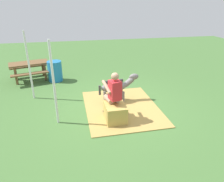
{
  "coord_description": "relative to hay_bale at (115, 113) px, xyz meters",
  "views": [
    {
      "loc": [
        -5.55,
        1.35,
        3.05
      ],
      "look_at": [
        0.08,
        0.17,
        0.55
      ],
      "focal_mm": 33.55,
      "sensor_mm": 36.0,
      "label": 1
    }
  ],
  "objects": [
    {
      "name": "hay_patch",
      "position": [
        0.69,
        -0.36,
        -0.23
      ],
      "size": [
        2.76,
        2.19,
        0.02
      ],
      "primitive_type": "cube",
      "color": "#AD8C47",
      "rests_on": "ground"
    },
    {
      "name": "water_barrel",
      "position": [
        3.55,
        1.71,
        0.16
      ],
      "size": [
        0.57,
        0.57,
        0.82
      ],
      "primitive_type": "cylinder",
      "color": "#1E72B2",
      "rests_on": "ground"
    },
    {
      "name": "tent_pole_right",
      "position": [
        1.99,
        2.38,
        0.87
      ],
      "size": [
        0.06,
        0.06,
        2.23
      ],
      "primitive_type": "cylinder",
      "color": "silver",
      "rests_on": "ground"
    },
    {
      "name": "picnic_bench",
      "position": [
        3.83,
        2.72,
        0.33
      ],
      "size": [
        1.63,
        1.77,
        0.75
      ],
      "color": "brown",
      "rests_on": "ground"
    },
    {
      "name": "ground_plane",
      "position": [
        0.7,
        -0.25,
        -0.25
      ],
      "size": [
        24.0,
        24.0,
        0.0
      ],
      "primitive_type": "plane",
      "color": "#426B33"
    },
    {
      "name": "person_seated",
      "position": [
        0.16,
        0.03,
        0.52
      ],
      "size": [
        0.71,
        0.51,
        1.37
      ],
      "color": "tan",
      "rests_on": "ground"
    },
    {
      "name": "pony_standing",
      "position": [
        1.13,
        -0.3,
        0.29
      ],
      "size": [
        0.42,
        1.34,
        0.9
      ],
      "color": "slate",
      "rests_on": "ground"
    },
    {
      "name": "tent_pole_left",
      "position": [
        0.22,
        1.53,
        0.87
      ],
      "size": [
        0.06,
        0.06,
        2.23
      ],
      "primitive_type": "cylinder",
      "color": "silver",
      "rests_on": "ground"
    },
    {
      "name": "hay_bale",
      "position": [
        0.0,
        0.0,
        0.0
      ],
      "size": [
        0.67,
        0.54,
        0.49
      ],
      "primitive_type": "cube",
      "color": "tan",
      "rests_on": "ground"
    }
  ]
}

